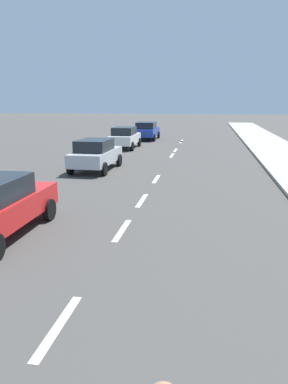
# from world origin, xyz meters

# --- Properties ---
(ground_plane) EXTENTS (160.00, 160.00, 0.00)m
(ground_plane) POSITION_xyz_m (0.00, 20.00, 0.00)
(ground_plane) COLOR #423F3D
(lane_stripe_2) EXTENTS (0.16, 1.80, 0.01)m
(lane_stripe_2) POSITION_xyz_m (0.00, 7.64, 0.00)
(lane_stripe_2) COLOR white
(lane_stripe_2) RESTS_ON ground
(lane_stripe_3) EXTENTS (0.16, 1.80, 0.01)m
(lane_stripe_3) POSITION_xyz_m (0.00, 12.18, 0.00)
(lane_stripe_3) COLOR white
(lane_stripe_3) RESTS_ON ground
(lane_stripe_4) EXTENTS (0.16, 1.80, 0.01)m
(lane_stripe_4) POSITION_xyz_m (0.00, 15.35, 0.00)
(lane_stripe_4) COLOR white
(lane_stripe_4) RESTS_ON ground
(lane_stripe_5) EXTENTS (0.16, 1.80, 0.01)m
(lane_stripe_5) POSITION_xyz_m (0.00, 19.14, 0.00)
(lane_stripe_5) COLOR white
(lane_stripe_5) RESTS_ON ground
(lane_stripe_6) EXTENTS (0.16, 1.80, 0.01)m
(lane_stripe_6) POSITION_xyz_m (0.00, 26.62, 0.00)
(lane_stripe_6) COLOR white
(lane_stripe_6) RESTS_ON ground
(lane_stripe_7) EXTENTS (0.16, 1.80, 0.01)m
(lane_stripe_7) POSITION_xyz_m (0.00, 29.27, 0.00)
(lane_stripe_7) COLOR white
(lane_stripe_7) RESTS_ON ground
(lane_stripe_8) EXTENTS (0.16, 1.80, 0.01)m
(lane_stripe_8) POSITION_xyz_m (0.00, 35.65, 0.00)
(lane_stripe_8) COLOR white
(lane_stripe_8) RESTS_ON ground
(lane_stripe_9) EXTENTS (0.16, 1.80, 0.01)m
(lane_stripe_9) POSITION_xyz_m (0.00, 34.76, 0.00)
(lane_stripe_9) COLOR white
(lane_stripe_9) RESTS_ON ground
(parked_car_silver) EXTENTS (1.96, 4.07, 1.57)m
(parked_car_silver) POSITION_xyz_m (-3.33, 20.82, 0.84)
(parked_car_silver) COLOR #B7BABF
(parked_car_silver) RESTS_ON ground
(parked_car_white) EXTENTS (1.87, 3.96, 1.57)m
(parked_car_white) POSITION_xyz_m (-3.79, 29.69, 0.84)
(parked_car_white) COLOR white
(parked_car_white) RESTS_ON ground
(parked_car_blue) EXTENTS (1.98, 4.25, 1.57)m
(parked_car_blue) POSITION_xyz_m (-3.20, 36.14, 0.84)
(parked_car_blue) COLOR #1E389E
(parked_car_blue) RESTS_ON ground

